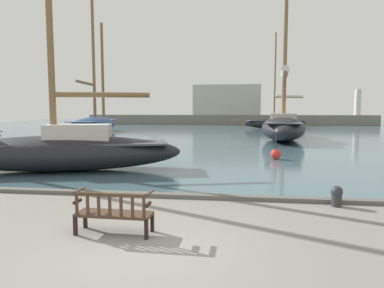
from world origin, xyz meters
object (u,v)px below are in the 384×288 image
at_px(sailboat_nearest_port, 61,148).
at_px(channel_buoy, 276,154).
at_px(sailboat_far_starboard, 95,122).
at_px(sailboat_mid_port, 283,125).
at_px(mooring_bollard, 337,195).
at_px(park_bench, 113,212).
at_px(sailboat_centre_channel, 276,122).

bearing_deg(sailboat_nearest_port, channel_buoy, 26.32).
xyz_separation_m(sailboat_far_starboard, channel_buoy, (17.73, -18.50, -0.94)).
distance_m(sailboat_mid_port, mooring_bollard, 20.23).
relative_size(park_bench, sailboat_centre_channel, 0.13).
xyz_separation_m(sailboat_centre_channel, channel_buoy, (-3.28, -30.07, -0.69)).
relative_size(sailboat_nearest_port, channel_buoy, 9.40).
distance_m(sailboat_centre_channel, mooring_bollard, 38.50).
bearing_deg(sailboat_centre_channel, mooring_bollard, -93.82).
xyz_separation_m(sailboat_centre_channel, mooring_bollard, (-2.56, -38.41, -0.73)).
height_order(sailboat_centre_channel, sailboat_nearest_port, sailboat_centre_channel).
bearing_deg(park_bench, sailboat_nearest_port, 125.62).
bearing_deg(sailboat_mid_port, mooring_bollard, -93.31).
bearing_deg(park_bench, channel_buoy, 67.85).
xyz_separation_m(park_bench, mooring_bollard, (5.25, 2.79, -0.16)).
distance_m(park_bench, sailboat_nearest_port, 8.09).
xyz_separation_m(sailboat_nearest_port, sailboat_mid_port, (11.11, 16.39, 0.33)).
bearing_deg(sailboat_mid_port, sailboat_far_starboard, 161.20).
height_order(park_bench, sailboat_nearest_port, sailboat_nearest_port).
bearing_deg(sailboat_far_starboard, sailboat_mid_port, -18.80).
bearing_deg(sailboat_centre_channel, sailboat_mid_port, -94.38).
relative_size(sailboat_centre_channel, sailboat_mid_port, 0.84).
xyz_separation_m(sailboat_nearest_port, channel_buoy, (9.23, 4.57, -0.69)).
distance_m(sailboat_centre_channel, channel_buoy, 30.26).
height_order(sailboat_far_starboard, channel_buoy, sailboat_far_starboard).
xyz_separation_m(sailboat_centre_channel, sailboat_nearest_port, (-12.51, -34.64, 0.00)).
bearing_deg(park_bench, sailboat_mid_port, 74.39).
height_order(sailboat_far_starboard, sailboat_centre_channel, sailboat_far_starboard).
distance_m(sailboat_nearest_port, mooring_bollard, 10.66).
bearing_deg(mooring_bollard, sailboat_mid_port, 86.69).
bearing_deg(channel_buoy, sailboat_far_starboard, 133.78).
distance_m(sailboat_nearest_port, channel_buoy, 10.32).
distance_m(sailboat_far_starboard, sailboat_nearest_port, 24.59).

